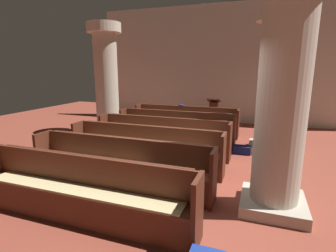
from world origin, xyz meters
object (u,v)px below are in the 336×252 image
pew_row_0 (185,120)px  pillar_aisle_side (275,80)px  kneeler_box_navy (242,150)px  pew_row_2 (162,135)px  pew_row_4 (119,163)px  pillar_aisle_rear (283,90)px  pew_row_5 (81,188)px  pew_row_1 (175,126)px  lectern (213,116)px  pew_row_3 (145,146)px  hymn_book (181,105)px  pillar_far_side (106,78)px

pew_row_0 → pillar_aisle_side: 3.06m
pew_row_0 → kneeler_box_navy: size_ratio=8.03×
pew_row_2 → pillar_aisle_side: pillar_aisle_side is taller
pew_row_0 → pew_row_4: bearing=-90.0°
pew_row_0 → kneeler_box_navy: pew_row_0 is taller
kneeler_box_navy → pillar_aisle_side: bearing=35.7°
pew_row_4 → pillar_aisle_rear: (2.56, 0.16, 1.34)m
pew_row_5 → pew_row_0: bearing=90.0°
pillar_aisle_rear → pew_row_1: bearing=130.3°
pew_row_5 → lectern: 6.50m
pew_row_5 → pillar_aisle_rear: bearing=25.5°
pillar_aisle_side → pillar_aisle_rear: same height
pew_row_5 → lectern: size_ratio=3.13×
pew_row_0 → lectern: bearing=58.5°
pew_row_4 → pillar_aisle_side: pillar_aisle_side is taller
pew_row_5 → kneeler_box_navy: size_ratio=8.03×
pew_row_0 → pew_row_3: (0.00, -3.18, 0.00)m
pew_row_5 → hymn_book: bearing=92.1°
pew_row_1 → pillar_far_side: (-2.51, 0.43, 1.34)m
lectern → kneeler_box_navy: (1.20, -2.64, -0.35)m
pew_row_4 → hymn_book: (-0.20, 4.43, 0.44)m
hymn_book → pew_row_4: bearing=-87.4°
pillar_aisle_side → lectern: size_ratio=3.24×
pew_row_2 → kneeler_box_navy: 2.05m
pillar_aisle_rear → pew_row_5: bearing=-154.5°
hymn_book → kneeler_box_navy: bearing=-38.2°
pew_row_2 → pillar_aisle_side: (2.56, 1.11, 1.34)m
pew_row_1 → pew_row_5: bearing=-90.0°
pew_row_0 → pew_row_5: size_ratio=1.00×
pillar_far_side → pew_row_3: bearing=-45.5°
pew_row_0 → pillar_far_side: pillar_far_side is taller
lectern → pew_row_5: bearing=-96.3°
pew_row_1 → lectern: (0.71, 2.22, -0.03)m
pew_row_4 → pillar_aisle_side: bearing=51.6°
pew_row_4 → pew_row_5: bearing=-90.0°
pew_row_2 → lectern: 3.36m
pew_row_5 → pillar_aisle_rear: 3.13m
pew_row_5 → pillar_aisle_rear: pillar_aisle_rear is taller
pew_row_2 → pillar_far_side: pillar_far_side is taller
pew_row_3 → pew_row_5: (0.00, -2.12, 0.00)m
lectern → pew_row_4: bearing=-97.5°
pew_row_0 → pew_row_1: 1.06m
pillar_far_side → lectern: size_ratio=3.24×
pew_row_0 → kneeler_box_navy: bearing=-37.6°
pew_row_4 → pillar_far_side: (-2.51, 3.61, 1.34)m
lectern → kneeler_box_navy: lectern is taller
pillar_aisle_rear → hymn_book: size_ratio=16.65×
pew_row_5 → pillar_aisle_side: (2.56, 4.28, 1.34)m
pillar_far_side → pillar_aisle_side: bearing=-4.3°
pew_row_2 → pew_row_5: 3.18m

